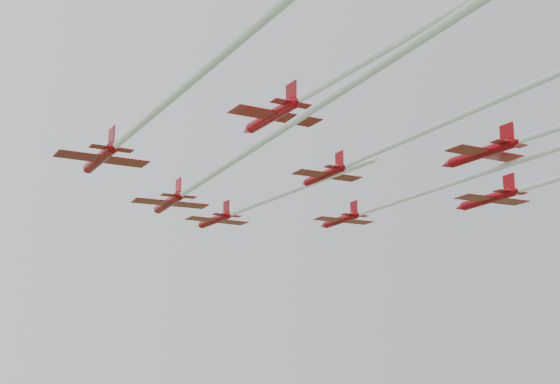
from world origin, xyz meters
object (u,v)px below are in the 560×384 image
jet_row2_right (397,202)px  jet_row3_left (163,105)px  jet_row3_mid (416,135)px  jet_row4_left (377,54)px  jet_lead (243,209)px  jet_row2_left (222,168)px

jet_row2_right → jet_row3_left: 41.67m
jet_row3_left → jet_row3_mid: size_ratio=1.07×
jet_row4_left → jet_lead: bearing=75.0°
jet_row2_right → jet_row3_mid: (-13.34, -18.13, 1.52)m
jet_lead → jet_row2_right: jet_lead is taller
jet_lead → jet_row2_right: size_ratio=0.84×
jet_lead → jet_row2_right: (10.29, -19.52, -1.30)m
jet_row3_left → jet_row3_mid: jet_row3_mid is taller
jet_lead → jet_row3_left: (-28.13, -35.66, -1.02)m
jet_row2_left → jet_row4_left: jet_row4_left is taller
jet_lead → jet_row3_left: 45.43m
jet_row3_mid → jet_row4_left: size_ratio=0.99×
jet_row3_left → jet_lead: bearing=56.2°
jet_lead → jet_row3_left: jet_lead is taller
jet_lead → jet_row4_left: bearing=-106.1°
jet_lead → jet_row3_mid: 37.77m
jet_lead → jet_row4_left: (-16.27, -47.84, 1.68)m
jet_row3_left → jet_row2_left: bearing=50.4°
jet_lead → jet_row2_left: 27.84m
jet_row2_right → jet_row4_left: 38.94m
jet_row2_right → jet_row2_left: bearing=-166.3°
jet_row2_left → jet_row3_left: jet_row3_left is taller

